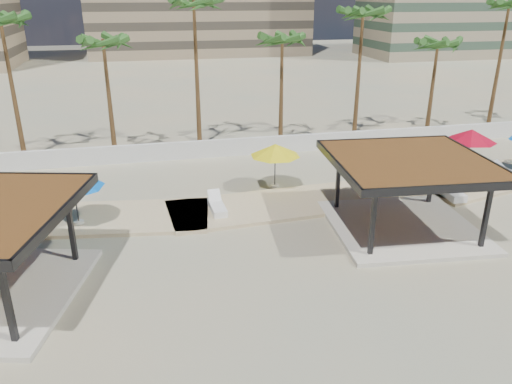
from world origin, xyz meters
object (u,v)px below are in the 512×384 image
at_px(lounger_a, 217,207).
at_px(lounger_c, 511,174).
at_px(pavilion_central, 407,187).
at_px(lounger_b, 448,191).
at_px(lounger_d, 435,180).
at_px(umbrella_c, 471,135).

height_order(lounger_a, lounger_c, lounger_c).
relative_size(pavilion_central, lounger_c, 3.43).
distance_m(lounger_b, lounger_c, 5.56).
xyz_separation_m(pavilion_central, lounger_b, (4.28, 2.92, -1.70)).
bearing_deg(pavilion_central, lounger_b, 39.30).
distance_m(lounger_c, lounger_d, 4.96).
distance_m(lounger_a, lounger_b, 12.64).
bearing_deg(pavilion_central, lounger_d, 51.04).
bearing_deg(umbrella_c, pavilion_central, -140.84).
bearing_deg(lounger_b, pavilion_central, 125.37).
bearing_deg(lounger_a, lounger_c, -89.49).
xyz_separation_m(umbrella_c, lounger_a, (-15.85, -2.47, -2.12)).
relative_size(lounger_a, lounger_c, 0.96).
relative_size(pavilion_central, lounger_a, 3.59).
height_order(pavilion_central, lounger_a, pavilion_central).
relative_size(umbrella_c, lounger_b, 1.46).
distance_m(pavilion_central, umbrella_c, 9.70).
bearing_deg(lounger_d, pavilion_central, 140.42).
bearing_deg(lounger_d, lounger_c, -86.91).
relative_size(lounger_a, lounger_b, 0.87).
height_order(pavilion_central, lounger_d, pavilion_central).
height_order(lounger_a, lounger_d, lounger_d).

